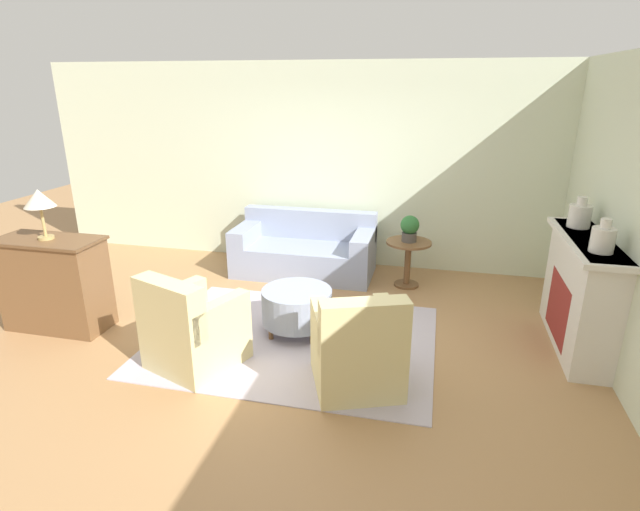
{
  "coord_description": "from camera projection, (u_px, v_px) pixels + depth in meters",
  "views": [
    {
      "loc": [
        1.32,
        -4.39,
        2.52
      ],
      "look_at": [
        0.15,
        0.55,
        0.75
      ],
      "focal_mm": 28.0,
      "sensor_mm": 36.0,
      "label": 1
    }
  ],
  "objects": [
    {
      "name": "table_lamp",
      "position": [
        39.0,
        200.0,
        4.98
      ],
      "size": [
        0.3,
        0.3,
        0.52
      ],
      "color": "tan",
      "rests_on": "dresser"
    },
    {
      "name": "vase_mantel_near",
      "position": [
        580.0,
        215.0,
        5.02
      ],
      "size": [
        0.22,
        0.22,
        0.31
      ],
      "color": "silver",
      "rests_on": "fireplace"
    },
    {
      "name": "couch",
      "position": [
        305.0,
        251.0,
        6.89
      ],
      "size": [
        1.89,
        0.9,
        0.83
      ],
      "color": "#8E99B2",
      "rests_on": "ground_plane"
    },
    {
      "name": "side_table",
      "position": [
        408.0,
        255.0,
        6.39
      ],
      "size": [
        0.57,
        0.57,
        0.61
      ],
      "color": "brown",
      "rests_on": "ground_plane"
    },
    {
      "name": "fireplace",
      "position": [
        580.0,
        291.0,
        4.87
      ],
      "size": [
        0.44,
        1.56,
        1.13
      ],
      "color": "silver",
      "rests_on": "ground_plane"
    },
    {
      "name": "vase_mantel_far",
      "position": [
        603.0,
        239.0,
        4.29
      ],
      "size": [
        0.2,
        0.2,
        0.3
      ],
      "color": "silver",
      "rests_on": "fireplace"
    },
    {
      "name": "wall_back",
      "position": [
        342.0,
        166.0,
        6.99
      ],
      "size": [
        8.88,
        0.12,
        2.8
      ],
      "color": "beige",
      "rests_on": "ground_plane"
    },
    {
      "name": "potted_plant_on_side_table",
      "position": [
        410.0,
        228.0,
        6.27
      ],
      "size": [
        0.24,
        0.24,
        0.34
      ],
      "color": "#4C4742",
      "rests_on": "side_table"
    },
    {
      "name": "armchair_left",
      "position": [
        192.0,
        331.0,
        4.58
      ],
      "size": [
        0.93,
        0.95,
        0.91
      ],
      "color": "beige",
      "rests_on": "rug"
    },
    {
      "name": "dresser",
      "position": [
        55.0,
        282.0,
        5.27
      ],
      "size": [
        1.1,
        0.52,
        1.0
      ],
      "color": "brown",
      "rests_on": "ground_plane"
    },
    {
      "name": "ground_plane",
      "position": [
        294.0,
        340.0,
        5.15
      ],
      "size": [
        16.0,
        16.0,
        0.0
      ],
      "primitive_type": "plane",
      "color": "#AD7F51"
    },
    {
      "name": "armchair_right",
      "position": [
        358.0,
        350.0,
        4.24
      ],
      "size": [
        0.93,
        0.95,
        0.91
      ],
      "color": "beige",
      "rests_on": "rug"
    },
    {
      "name": "ottoman_table",
      "position": [
        297.0,
        306.0,
        5.22
      ],
      "size": [
        0.73,
        0.73,
        0.47
      ],
      "color": "#8E99B2",
      "rests_on": "rug"
    },
    {
      "name": "rug",
      "position": [
        294.0,
        339.0,
        5.15
      ],
      "size": [
        2.85,
        2.19,
        0.01
      ],
      "color": "#BCB2C1",
      "rests_on": "ground_plane"
    }
  ]
}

